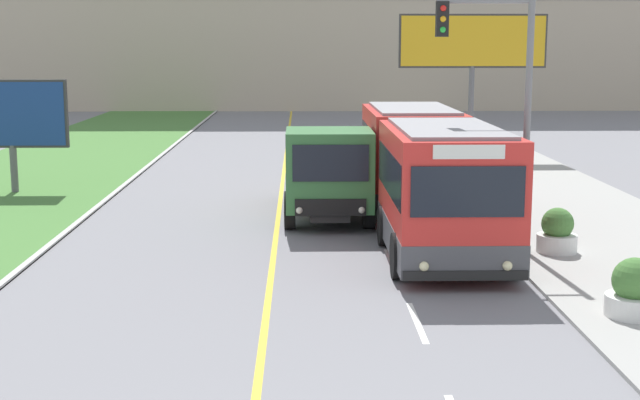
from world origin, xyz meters
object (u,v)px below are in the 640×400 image
(billboard_small, at_px, (11,116))
(car_distant, at_px, (369,146))
(traffic_light_mast, at_px, (502,86))
(planter_round_near, at_px, (634,291))
(dump_truck, at_px, (328,175))
(planter_round_second, at_px, (557,233))
(city_bus, at_px, (426,174))
(billboard_large, at_px, (473,46))

(billboard_small, bearing_deg, car_distant, 31.75)
(traffic_light_mast, distance_m, planter_round_near, 6.44)
(dump_truck, height_order, car_distant, dump_truck)
(billboard_small, bearing_deg, planter_round_second, -30.87)
(city_bus, bearing_deg, planter_round_second, -42.61)
(traffic_light_mast, relative_size, billboard_large, 1.00)
(billboard_small, bearing_deg, planter_round_near, -42.62)
(billboard_large, height_order, billboard_small, billboard_large)
(car_distant, height_order, billboard_small, billboard_small)
(traffic_light_mast, distance_m, billboard_small, 17.13)
(traffic_light_mast, xyz_separation_m, planter_round_second, (1.38, -0.22, -3.46))
(dump_truck, distance_m, billboard_large, 15.70)
(dump_truck, height_order, traffic_light_mast, traffic_light_mast)
(car_distant, relative_size, planter_round_second, 4.01)
(planter_round_second, bearing_deg, dump_truck, 141.50)
(traffic_light_mast, xyz_separation_m, billboard_large, (2.70, 17.78, 0.87))
(billboard_large, bearing_deg, planter_round_second, -94.19)
(dump_truck, xyz_separation_m, car_distant, (2.14, 12.99, -0.65))
(billboard_small, height_order, planter_round_second, billboard_small)
(city_bus, distance_m, car_distant, 14.69)
(city_bus, relative_size, car_distant, 2.73)
(city_bus, distance_m, dump_truck, 3.04)
(dump_truck, relative_size, planter_round_near, 5.80)
(city_bus, bearing_deg, billboard_small, 152.13)
(billboard_large, bearing_deg, billboard_small, -153.32)
(dump_truck, xyz_separation_m, planter_round_second, (5.31, -4.23, -0.79))
(billboard_large, xyz_separation_m, planter_round_near, (-1.35, -23.05, -4.33))
(city_bus, relative_size, dump_truck, 1.87)
(traffic_light_mast, bearing_deg, planter_round_near, -75.66)
(traffic_light_mast, height_order, planter_round_second, traffic_light_mast)
(planter_round_near, xyz_separation_m, planter_round_second, (0.04, 5.04, -0.00))
(dump_truck, height_order, billboard_large, billboard_large)
(planter_round_near, height_order, planter_round_second, planter_round_near)
(dump_truck, xyz_separation_m, traffic_light_mast, (3.93, -4.00, 2.67))
(city_bus, xyz_separation_m, car_distant, (-0.39, 14.65, -0.91))
(city_bus, bearing_deg, dump_truck, 146.63)
(billboard_small, distance_m, planter_round_near, 21.46)
(traffic_light_mast, distance_m, billboard_large, 18.01)
(car_distant, bearing_deg, traffic_light_mast, -83.99)
(dump_truck, xyz_separation_m, billboard_small, (-10.45, 5.20, 1.24))
(dump_truck, bearing_deg, planter_round_second, -38.50)
(city_bus, distance_m, planter_round_near, 8.15)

